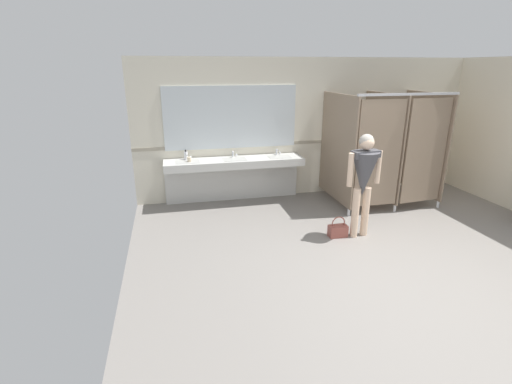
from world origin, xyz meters
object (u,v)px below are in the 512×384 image
handbag (338,230)px  paper_cup (189,160)px  person_standing (364,174)px  soap_dispenser (186,155)px

handbag → paper_cup: 2.85m
handbag → person_standing: bearing=-6.8°
person_standing → handbag: 0.94m
person_standing → soap_dispenser: size_ratio=8.71×
person_standing → handbag: (-0.33, 0.04, -0.88)m
person_standing → soap_dispenser: 3.18m
handbag → paper_cup: size_ratio=3.73×
soap_dispenser → paper_cup: size_ratio=2.04×
handbag → soap_dispenser: size_ratio=1.82×
handbag → soap_dispenser: (-2.13, 1.98, 0.83)m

